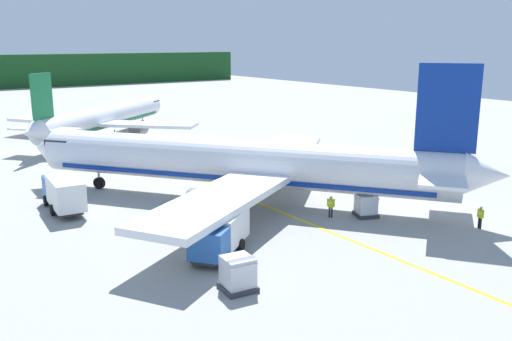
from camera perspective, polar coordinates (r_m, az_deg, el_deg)
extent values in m
cylinder|color=white|center=(46.67, -2.01, 0.89)|extent=(24.50, 31.18, 3.80)
cone|color=white|center=(56.19, -20.72, 2.15)|extent=(4.33, 4.08, 3.61)
cone|color=white|center=(43.95, 22.71, -0.38)|extent=(4.50, 4.49, 3.23)
cube|color=#192333|center=(54.69, -18.99, 2.91)|extent=(4.02, 3.85, 0.60)
cube|color=white|center=(37.87, -3.96, -3.10)|extent=(16.22, 12.27, 0.50)
cylinder|color=slate|center=(41.30, -4.82, -3.46)|extent=(3.67, 3.88, 2.20)
cube|color=white|center=(54.74, 3.29, 2.01)|extent=(15.03, 14.36, 0.50)
cylinder|color=slate|center=(52.92, 0.61, 0.31)|extent=(3.67, 3.88, 2.20)
cube|color=navy|center=(43.01, 19.14, 6.08)|extent=(2.91, 3.75, 6.50)
cube|color=white|center=(43.79, 18.68, -0.09)|extent=(10.26, 8.77, 0.24)
cube|color=navy|center=(46.90, -2.00, -0.36)|extent=(22.20, 28.17, 0.36)
cylinder|color=black|center=(53.55, -15.85, -1.24)|extent=(0.94, 1.09, 1.10)
cylinder|color=gray|center=(53.36, -15.90, -0.41)|extent=(0.20, 0.20, 0.50)
cylinder|color=black|center=(44.55, -1.33, -3.63)|extent=(0.94, 1.09, 1.10)
cylinder|color=gray|center=(44.32, -1.33, -2.64)|extent=(0.20, 0.20, 0.50)
cylinder|color=black|center=(49.28, 0.70, -1.97)|extent=(0.94, 1.09, 1.10)
cylinder|color=gray|center=(49.08, 0.71, -1.06)|extent=(0.20, 0.20, 0.50)
cylinder|color=white|center=(82.02, -15.29, 5.34)|extent=(25.00, 21.14, 3.13)
cone|color=white|center=(95.81, -10.43, 6.66)|extent=(3.41, 3.56, 2.97)
cone|color=white|center=(68.79, -22.20, 3.67)|extent=(3.73, 3.73, 2.66)
cube|color=#192333|center=(94.12, -10.93, 6.95)|extent=(3.21, 3.31, 0.49)
cube|color=white|center=(84.87, -20.23, 4.87)|extent=(10.51, 13.21, 0.41)
cylinder|color=slate|center=(84.92, -18.35, 4.34)|extent=(3.19, 3.07, 1.81)
cube|color=white|center=(77.04, -11.07, 4.67)|extent=(12.13, 12.11, 0.41)
cylinder|color=slate|center=(79.51, -12.02, 4.16)|extent=(3.19, 3.07, 1.81)
cube|color=#19723F|center=(70.34, -21.21, 7.17)|extent=(3.00, 2.52, 5.36)
cube|color=white|center=(70.80, -20.94, 4.02)|extent=(7.45, 8.32, 0.20)
cube|color=#19723F|center=(82.13, -15.26, 4.74)|extent=(22.60, 19.14, 0.30)
cylinder|color=black|center=(92.09, -11.61, 4.82)|extent=(0.89, 0.80, 0.91)
cylinder|color=gray|center=(92.00, -11.63, 5.23)|extent=(0.16, 0.16, 0.41)
cylinder|color=black|center=(82.45, -16.91, 3.56)|extent=(0.89, 0.80, 0.91)
cylinder|color=gray|center=(82.35, -16.94, 4.02)|extent=(0.16, 0.16, 0.41)
cylinder|color=black|center=(80.24, -14.32, 3.47)|extent=(0.89, 0.80, 0.91)
cylinder|color=gray|center=(80.13, -14.35, 3.94)|extent=(0.16, 0.16, 0.41)
cube|color=#2659A5|center=(33.81, -4.89, -7.53)|extent=(2.77, 2.84, 1.80)
cube|color=#192333|center=(32.95, -5.45, -7.44)|extent=(1.21, 1.50, 0.94)
cube|color=white|center=(36.27, -3.25, -5.88)|extent=(4.40, 4.12, 2.00)
cube|color=#262628|center=(35.85, -3.72, -7.96)|extent=(5.41, 4.72, 0.16)
cylinder|color=black|center=(34.10, -2.93, -9.21)|extent=(0.88, 0.78, 0.90)
cylinder|color=black|center=(34.85, -6.38, -8.77)|extent=(0.88, 0.78, 0.90)
cylinder|color=black|center=(36.32, -1.57, -7.76)|extent=(0.88, 0.78, 0.90)
cylinder|color=black|center=(37.03, -4.84, -7.39)|extent=(0.88, 0.78, 0.90)
cube|color=#2659A5|center=(49.60, -19.76, -1.53)|extent=(2.35, 1.98, 1.80)
cube|color=#192333|center=(50.33, -19.98, -0.91)|extent=(1.85, 0.24, 0.94)
cube|color=white|center=(46.41, -19.02, -2.18)|extent=(2.60, 4.95, 2.22)
cube|color=#262628|center=(47.57, -19.13, -3.31)|extent=(2.10, 6.69, 0.16)
cylinder|color=black|center=(49.41, -20.86, -2.93)|extent=(0.36, 0.92, 0.90)
cylinder|color=black|center=(49.77, -18.36, -2.62)|extent=(0.36, 0.92, 0.90)
cylinder|color=black|center=(46.56, -20.23, -3.84)|extent=(0.36, 0.92, 0.90)
cylinder|color=black|center=(46.95, -17.59, -3.50)|extent=(0.36, 0.92, 0.90)
cube|color=#333338|center=(44.42, 11.22, -4.47)|extent=(2.16, 2.16, 0.30)
cube|color=silver|center=(44.16, 11.27, -3.39)|extent=(1.90, 1.90, 1.45)
cube|color=silver|center=(44.20, 11.90, -2.63)|extent=(1.13, 1.58, 0.54)
cube|color=#333338|center=(31.28, -1.87, -11.95)|extent=(1.99, 1.99, 0.30)
cube|color=silver|center=(30.88, -1.89, -10.33)|extent=(1.77, 1.77, 1.63)
cube|color=silver|center=(30.16, -1.41, -9.55)|extent=(1.68, 0.82, 0.57)
cylinder|color=#191E33|center=(43.63, 7.58, -4.28)|extent=(0.14, 0.14, 0.85)
cylinder|color=#191E33|center=(43.59, 7.81, -4.30)|extent=(0.14, 0.14, 0.85)
cube|color=#CCE519|center=(43.40, 7.73, -3.35)|extent=(0.43, 0.49, 0.64)
cube|color=silver|center=(43.39, 7.73, -3.31)|extent=(0.44, 0.50, 0.06)
sphere|color=tan|center=(43.28, 7.75, -2.80)|extent=(0.23, 0.23, 0.23)
cylinder|color=#CCE519|center=(43.45, 7.38, -3.28)|extent=(0.09, 0.09, 0.61)
cylinder|color=#CCE519|center=(43.33, 8.08, -3.34)|extent=(0.09, 0.09, 0.61)
cylinder|color=#191E33|center=(43.89, 22.15, -5.08)|extent=(0.14, 0.14, 0.83)
cylinder|color=#191E33|center=(44.00, 21.98, -5.01)|extent=(0.14, 0.14, 0.83)
cube|color=#CCE519|center=(43.74, 22.14, -4.14)|extent=(0.30, 0.48, 0.62)
cube|color=silver|center=(43.73, 22.15, -4.10)|extent=(0.32, 0.49, 0.06)
sphere|color=tan|center=(43.62, 22.19, -3.61)|extent=(0.22, 0.22, 0.22)
cylinder|color=#CCE519|center=(43.55, 22.40, -4.20)|extent=(0.09, 0.09, 0.59)
cylinder|color=#CCE519|center=(43.91, 21.90, -4.01)|extent=(0.09, 0.09, 0.59)
cube|color=yellow|center=(44.36, 2.97, -4.45)|extent=(0.30, 60.00, 0.01)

